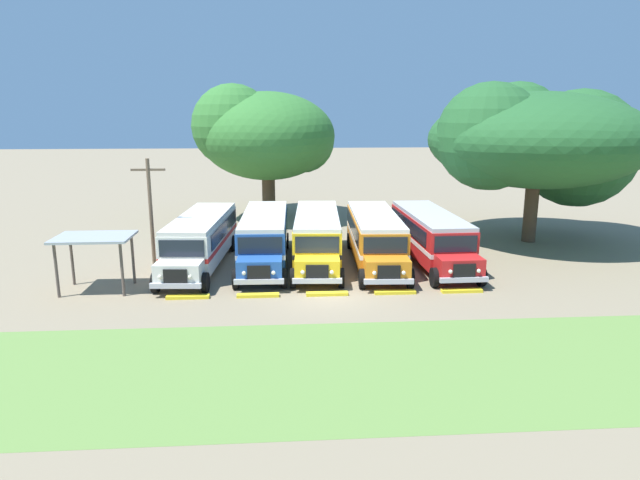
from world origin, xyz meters
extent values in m
plane|color=#84755B|center=(0.00, 0.00, 0.00)|extent=(220.00, 220.00, 0.00)
cube|color=olive|center=(0.00, -7.97, 0.00)|extent=(80.00, 8.31, 0.01)
cube|color=silver|center=(-6.65, 5.92, 1.55)|extent=(3.18, 9.36, 2.10)
cube|color=red|center=(-6.65, 5.92, 1.38)|extent=(3.21, 9.38, 0.24)
cube|color=black|center=(-5.36, 6.13, 2.05)|extent=(0.64, 7.98, 0.80)
cube|color=black|center=(-7.89, 6.32, 2.05)|extent=(0.64, 7.98, 0.80)
cube|color=beige|center=(-6.65, 5.92, 2.71)|extent=(3.09, 9.26, 0.22)
cube|color=silver|center=(-7.04, 0.64, 1.02)|extent=(2.30, 1.56, 1.05)
cube|color=black|center=(-7.10, -0.10, 1.05)|extent=(1.10, 0.18, 0.70)
cube|color=#B7B7BC|center=(-7.10, -0.14, 0.62)|extent=(2.41, 0.38, 0.24)
cube|color=black|center=(-6.99, 1.31, 2.05)|extent=(2.20, 0.22, 0.84)
cube|color=red|center=(-6.30, 10.53, 1.45)|extent=(0.90, 0.13, 1.30)
sphere|color=#EAE5C6|center=(-6.41, -0.20, 1.05)|extent=(0.20, 0.20, 0.20)
sphere|color=#EAE5C6|center=(-7.80, -0.10, 1.05)|extent=(0.20, 0.20, 0.20)
cylinder|color=black|center=(-5.84, 0.65, 0.50)|extent=(0.35, 1.02, 1.00)
cylinder|color=black|center=(-8.23, 0.83, 0.50)|extent=(0.35, 1.02, 1.00)
cylinder|color=black|center=(-5.23, 8.82, 0.50)|extent=(0.35, 1.02, 1.00)
cylinder|color=black|center=(-7.62, 9.00, 0.50)|extent=(0.35, 1.02, 1.00)
cube|color=#23519E|center=(-3.09, 6.32, 1.55)|extent=(2.72, 9.26, 2.10)
cube|color=silver|center=(-3.09, 6.32, 1.38)|extent=(2.75, 9.28, 0.24)
cube|color=black|center=(-1.82, 6.59, 2.05)|extent=(0.23, 8.00, 0.80)
cube|color=black|center=(-4.36, 6.65, 2.05)|extent=(0.23, 8.00, 0.80)
cube|color=beige|center=(-3.09, 6.32, 2.71)|extent=(2.64, 9.16, 0.22)
cube|color=#23519E|center=(-3.22, 1.02, 1.02)|extent=(2.23, 1.45, 1.05)
cube|color=black|center=(-3.24, 0.29, 1.05)|extent=(1.10, 0.13, 0.70)
cube|color=#B7B7BC|center=(-3.24, 0.25, 0.62)|extent=(2.40, 0.26, 0.24)
cube|color=black|center=(-3.21, 1.69, 2.05)|extent=(2.20, 0.11, 0.84)
cube|color=silver|center=(-2.98, 10.94, 1.45)|extent=(0.90, 0.08, 1.30)
sphere|color=#EAE5C6|center=(-2.54, 0.22, 1.05)|extent=(0.20, 0.20, 0.20)
sphere|color=#EAE5C6|center=(-3.94, 0.25, 1.05)|extent=(0.20, 0.20, 0.20)
cylinder|color=black|center=(-2.02, 1.10, 0.50)|extent=(0.30, 1.01, 1.00)
cylinder|color=black|center=(-4.42, 1.15, 0.50)|extent=(0.30, 1.01, 1.00)
cylinder|color=black|center=(-1.82, 9.29, 0.50)|extent=(0.30, 1.01, 1.00)
cylinder|color=black|center=(-4.22, 9.35, 0.50)|extent=(0.30, 1.01, 1.00)
cube|color=yellow|center=(-0.06, 6.23, 1.55)|extent=(3.09, 9.34, 2.10)
cube|color=black|center=(-0.06, 6.23, 1.38)|extent=(3.12, 9.36, 0.24)
cube|color=black|center=(1.23, 6.45, 2.05)|extent=(0.55, 7.99, 0.80)
cube|color=black|center=(-1.31, 6.61, 2.05)|extent=(0.55, 7.99, 0.80)
cube|color=silver|center=(-0.06, 6.23, 2.71)|extent=(3.00, 9.24, 0.22)
cube|color=yellow|center=(-0.40, 0.94, 1.02)|extent=(2.29, 1.54, 1.05)
cube|color=black|center=(-0.45, 0.20, 1.05)|extent=(1.10, 0.17, 0.70)
cube|color=#B7B7BC|center=(-0.45, 0.16, 0.62)|extent=(2.41, 0.35, 0.24)
cube|color=black|center=(-0.36, 1.61, 2.05)|extent=(2.20, 0.20, 0.84)
cube|color=black|center=(0.24, 10.84, 1.45)|extent=(0.90, 0.12, 1.30)
sphere|color=#EAE5C6|center=(0.25, 0.11, 1.05)|extent=(0.20, 0.20, 0.20)
sphere|color=#EAE5C6|center=(-1.15, 0.20, 1.05)|extent=(0.20, 0.20, 0.20)
cylinder|color=black|center=(0.80, 0.96, 0.50)|extent=(0.34, 1.02, 1.00)
cylinder|color=black|center=(-1.59, 1.12, 0.50)|extent=(0.34, 1.02, 1.00)
cylinder|color=black|center=(1.33, 9.15, 0.50)|extent=(0.34, 1.02, 1.00)
cylinder|color=black|center=(-1.06, 9.30, 0.50)|extent=(0.34, 1.02, 1.00)
cube|color=orange|center=(3.26, 5.89, 1.55)|extent=(2.94, 9.31, 2.10)
cube|color=white|center=(3.26, 5.89, 1.38)|extent=(2.97, 9.33, 0.24)
cube|color=black|center=(4.54, 6.13, 2.05)|extent=(0.43, 7.99, 0.80)
cube|color=black|center=(2.01, 6.25, 2.05)|extent=(0.43, 7.99, 0.80)
cube|color=silver|center=(3.26, 5.89, 2.71)|extent=(2.86, 9.21, 0.22)
cube|color=orange|center=(3.00, 0.60, 1.02)|extent=(2.27, 1.50, 1.05)
cube|color=black|center=(2.97, -0.14, 1.05)|extent=(1.10, 0.15, 0.70)
cube|color=#B7B7BC|center=(2.97, -0.18, 0.62)|extent=(2.41, 0.32, 0.24)
cube|color=black|center=(3.04, 1.27, 2.05)|extent=(2.20, 0.17, 0.84)
cube|color=white|center=(3.48, 10.51, 1.45)|extent=(0.90, 0.10, 1.30)
sphere|color=#EAE5C6|center=(3.66, -0.22, 1.05)|extent=(0.20, 0.20, 0.20)
sphere|color=#EAE5C6|center=(2.27, -0.16, 1.05)|extent=(0.20, 0.20, 0.20)
cylinder|color=black|center=(4.21, 0.64, 0.50)|extent=(0.33, 1.01, 1.00)
cylinder|color=black|center=(1.81, 0.76, 0.50)|extent=(0.33, 1.01, 1.00)
cylinder|color=black|center=(4.60, 8.83, 0.50)|extent=(0.33, 1.01, 1.00)
cylinder|color=black|center=(2.21, 8.95, 0.50)|extent=(0.33, 1.01, 1.00)
cube|color=red|center=(6.52, 5.92, 1.55)|extent=(2.69, 9.25, 2.10)
cube|color=white|center=(6.52, 5.92, 1.38)|extent=(2.72, 9.27, 0.24)
cube|color=black|center=(7.79, 6.24, 2.05)|extent=(0.21, 8.00, 0.80)
cube|color=black|center=(5.25, 6.19, 2.05)|extent=(0.21, 8.00, 0.80)
cube|color=#B2B2B7|center=(6.52, 5.92, 2.71)|extent=(2.61, 9.15, 0.22)
cube|color=red|center=(6.63, 0.62, 1.02)|extent=(2.23, 1.45, 1.05)
cube|color=black|center=(6.65, -0.12, 1.05)|extent=(1.10, 0.12, 0.70)
cube|color=#B7B7BC|center=(6.65, -0.16, 0.62)|extent=(2.40, 0.25, 0.24)
cube|color=black|center=(6.62, 1.29, 2.05)|extent=(2.20, 0.11, 0.84)
cube|color=white|center=(6.43, 10.53, 1.45)|extent=(0.90, 0.08, 1.30)
sphere|color=#EAE5C6|center=(7.35, -0.16, 1.05)|extent=(0.20, 0.20, 0.20)
sphere|color=#EAE5C6|center=(5.95, -0.19, 1.05)|extent=(0.20, 0.20, 0.20)
cylinder|color=black|center=(7.83, 0.74, 0.50)|extent=(0.30, 1.01, 1.00)
cylinder|color=black|center=(5.43, 0.69, 0.50)|extent=(0.30, 1.01, 1.00)
cylinder|color=black|center=(7.66, 8.94, 0.50)|extent=(0.30, 1.01, 1.00)
cylinder|color=black|center=(5.26, 8.89, 0.50)|extent=(0.30, 1.01, 1.00)
cube|color=yellow|center=(-6.56, -0.19, 0.07)|extent=(2.00, 0.36, 0.15)
cube|color=yellow|center=(-3.28, -0.19, 0.07)|extent=(2.00, 0.36, 0.15)
cube|color=yellow|center=(0.00, -0.19, 0.07)|extent=(2.00, 0.36, 0.15)
cube|color=yellow|center=(3.28, -0.19, 0.07)|extent=(2.00, 0.36, 0.15)
cube|color=yellow|center=(6.56, -0.19, 0.07)|extent=(2.00, 0.36, 0.15)
cylinder|color=brown|center=(-3.11, 19.39, 2.05)|extent=(1.05, 1.05, 4.09)
ellipsoid|color=#33702D|center=(-3.11, 19.39, 6.67)|extent=(10.62, 11.47, 6.87)
sphere|color=#33702D|center=(-0.32, 20.57, 6.24)|extent=(5.23, 5.23, 5.23)
sphere|color=#33702D|center=(-5.71, 18.59, 7.47)|extent=(6.39, 6.39, 6.39)
sphere|color=#33702D|center=(-3.11, 23.08, 7.17)|extent=(5.82, 5.82, 5.82)
cylinder|color=brown|center=(14.51, 10.15, 2.22)|extent=(0.90, 0.90, 4.44)
ellipsoid|color=#235628|center=(14.51, 10.15, 6.75)|extent=(13.96, 14.17, 6.16)
sphere|color=#235628|center=(18.23, 11.72, 6.09)|extent=(7.98, 7.98, 7.98)
sphere|color=#235628|center=(10.97, 9.05, 7.03)|extent=(6.72, 6.72, 6.72)
sphere|color=#235628|center=(14.51, 13.48, 7.41)|extent=(6.42, 6.42, 6.42)
cylinder|color=brown|center=(-9.19, 4.95, 3.06)|extent=(0.20, 0.20, 6.12)
cube|color=brown|center=(-9.19, 4.95, 5.52)|extent=(1.80, 0.12, 0.12)
cylinder|color=brown|center=(-9.64, 0.41, 1.30)|extent=(0.14, 0.14, 2.60)
cylinder|color=brown|center=(-12.64, 0.41, 1.30)|extent=(0.14, 0.14, 2.60)
cylinder|color=brown|center=(-9.64, 2.41, 1.30)|extent=(0.14, 0.14, 2.60)
cylinder|color=brown|center=(-12.64, 2.41, 1.30)|extent=(0.14, 0.14, 2.60)
cube|color=#9EA3A8|center=(-11.14, 1.41, 2.66)|extent=(3.60, 2.60, 0.12)
camera|label=1|loc=(-2.12, -25.29, 8.55)|focal=31.17mm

